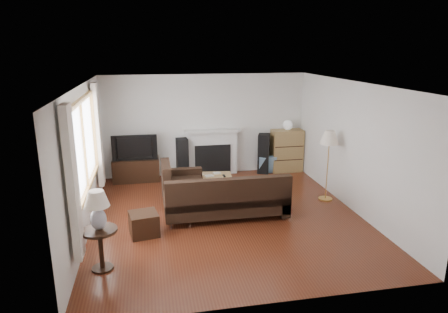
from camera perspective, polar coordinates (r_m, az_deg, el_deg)
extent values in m
cube|color=#542212|center=(7.72, 0.43, -8.48)|extent=(5.10, 5.60, 0.04)
cube|color=white|center=(7.09, 0.47, 10.33)|extent=(5.10, 5.60, 0.04)
cube|color=white|center=(9.95, -2.67, 4.52)|extent=(5.00, 0.04, 2.50)
cube|color=white|center=(4.78, 6.99, -7.83)|extent=(5.00, 0.04, 2.50)
cube|color=white|center=(7.26, -19.30, -0.47)|extent=(0.04, 5.50, 2.50)
cube|color=white|center=(8.16, 17.94, 1.35)|extent=(0.04, 5.50, 2.50)
cube|color=olive|center=(6.99, -19.33, 1.48)|extent=(0.12, 2.74, 1.54)
cube|color=silver|center=(5.57, -20.80, -3.68)|extent=(0.10, 0.35, 2.10)
cube|color=silver|center=(8.48, -17.52, 2.94)|extent=(0.10, 0.35, 2.10)
cube|color=white|center=(10.02, -1.69, 0.64)|extent=(1.40, 0.26, 1.15)
cube|color=black|center=(9.82, -12.44, -1.85)|extent=(1.10, 0.49, 0.55)
imported|color=black|center=(9.67, -12.64, 1.41)|extent=(1.04, 0.14, 0.60)
cube|color=black|center=(9.86, -5.97, -0.20)|extent=(0.29, 0.34, 0.97)
cube|color=black|center=(10.20, 5.69, 0.42)|extent=(0.38, 0.42, 1.01)
cube|color=#997A47|center=(10.39, 8.94, 0.83)|extent=(0.79, 0.38, 1.09)
sphere|color=white|center=(10.25, 9.10, 4.45)|extent=(0.25, 0.25, 0.25)
cube|color=black|center=(7.57, 0.24, -5.68)|extent=(2.50, 1.82, 0.81)
cube|color=#A3804E|center=(8.88, -2.20, -3.87)|extent=(1.06, 0.66, 0.39)
cube|color=black|center=(7.07, -11.37, -9.41)|extent=(0.54, 0.54, 0.39)
cube|color=gold|center=(8.55, 14.58, -1.30)|extent=(0.44, 0.44, 1.48)
cube|color=black|center=(6.14, -17.16, -12.56)|extent=(0.51, 0.51, 0.63)
cube|color=silver|center=(5.89, -17.62, -7.37)|extent=(0.35, 0.35, 0.57)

